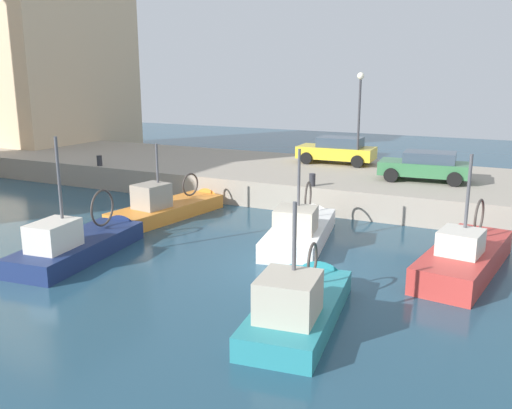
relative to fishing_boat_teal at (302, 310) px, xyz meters
The scene contains 13 objects.
water_surface 3.19m from the fishing_boat_teal, 29.63° to the left, with size 80.00×80.00×0.00m, color navy.
quay_wall 14.36m from the fishing_boat_teal, ahead, with size 9.00×56.00×1.20m, color #9E9384.
fishing_boat_teal is the anchor object (origin of this frame).
fishing_boat_navy 8.61m from the fishing_boat_teal, 80.97° to the left, with size 6.22×2.45×4.94m.
fishing_boat_white 6.68m from the fishing_boat_teal, 21.78° to the left, with size 6.46×2.91×4.31m.
fishing_boat_red 6.50m from the fishing_boat_teal, 30.98° to the right, with size 6.60×2.60×4.52m.
fishing_boat_orange 11.23m from the fishing_boat_teal, 51.45° to the left, with size 6.48×2.66×4.01m.
parked_car_yellow 17.16m from the fishing_boat_teal, 15.41° to the left, with size 2.10×4.16×1.43m.
parked_car_green 13.62m from the fishing_boat_teal, ahead, with size 2.18×4.11×1.34m.
mooring_bollard_mid 10.81m from the fishing_boat_teal, 19.46° to the left, with size 0.28×0.28×0.55m, color #2D2D33.
mooring_bollard_north 18.62m from the fishing_boat_teal, 56.99° to the left, with size 0.28×0.28×0.55m, color #2D2D33.
quay_streetlamp 16.66m from the fishing_boat_teal, 11.53° to the left, with size 0.36×0.36×4.83m.
waterfront_building_central 32.98m from the fishing_boat_teal, 55.53° to the left, with size 11.38×6.79×15.83m.
Camera 1 is at (-14.93, -6.30, 6.06)m, focal length 38.78 mm.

